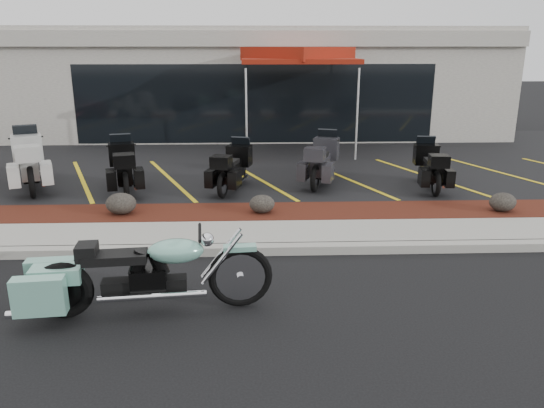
{
  "coord_description": "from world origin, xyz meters",
  "views": [
    {
      "loc": [
        -0.12,
        -7.47,
        3.39
      ],
      "look_at": [
        0.2,
        1.2,
        0.78
      ],
      "focal_mm": 35.0,
      "sensor_mm": 36.0,
      "label": 1
    }
  ],
  "objects_px": {
    "popup_canopy": "(298,57)",
    "hero_cruiser": "(240,268)",
    "touring_white": "(28,153)",
    "traffic_cone": "(246,152)"
  },
  "relations": [
    {
      "from": "touring_white",
      "to": "traffic_cone",
      "type": "xyz_separation_m",
      "value": [
        5.34,
        2.33,
        -0.48
      ]
    },
    {
      "from": "touring_white",
      "to": "popup_canopy",
      "type": "relative_size",
      "value": 0.58
    },
    {
      "from": "popup_canopy",
      "to": "traffic_cone",
      "type": "bearing_deg",
      "value": -150.59
    },
    {
      "from": "hero_cruiser",
      "to": "traffic_cone",
      "type": "distance_m",
      "value": 8.91
    },
    {
      "from": "traffic_cone",
      "to": "popup_canopy",
      "type": "distance_m",
      "value": 3.48
    },
    {
      "from": "touring_white",
      "to": "popup_canopy",
      "type": "bearing_deg",
      "value": -83.84
    },
    {
      "from": "touring_white",
      "to": "popup_canopy",
      "type": "height_order",
      "value": "popup_canopy"
    },
    {
      "from": "popup_canopy",
      "to": "hero_cruiser",
      "type": "bearing_deg",
      "value": -112.17
    },
    {
      "from": "hero_cruiser",
      "to": "touring_white",
      "type": "distance_m",
      "value": 8.47
    },
    {
      "from": "traffic_cone",
      "to": "hero_cruiser",
      "type": "bearing_deg",
      "value": -89.97
    }
  ]
}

